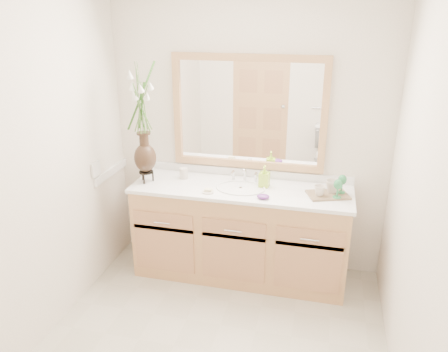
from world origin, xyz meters
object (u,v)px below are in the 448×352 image
(flower_vase, at_px, (142,111))
(tumbler, at_px, (184,173))
(tray, at_px, (328,195))
(soap_bottle, at_px, (264,177))

(flower_vase, xyz_separation_m, tumbler, (0.29, 0.15, -0.57))
(tray, bearing_deg, flower_vase, 162.00)
(tumbler, bearing_deg, flower_vase, -152.08)
(soap_bottle, height_order, tray, soap_bottle)
(tray, bearing_deg, soap_bottle, 151.44)
(tumbler, distance_m, soap_bottle, 0.72)
(flower_vase, xyz_separation_m, soap_bottle, (1.00, 0.13, -0.53))
(soap_bottle, distance_m, tray, 0.54)
(flower_vase, distance_m, tumbler, 0.66)
(tray, bearing_deg, tumbler, 155.46)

